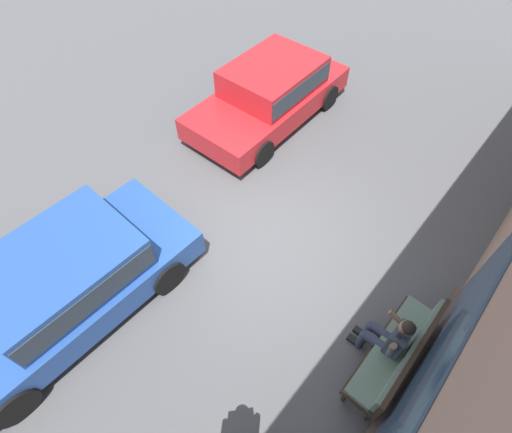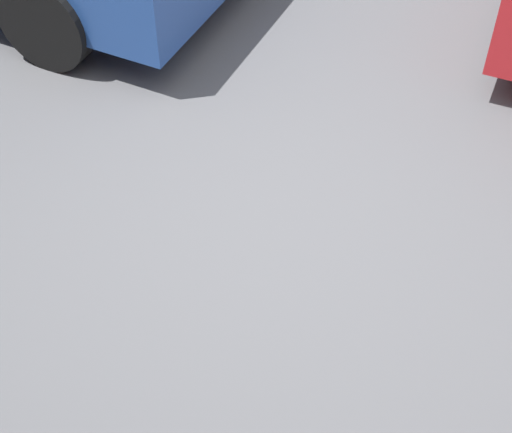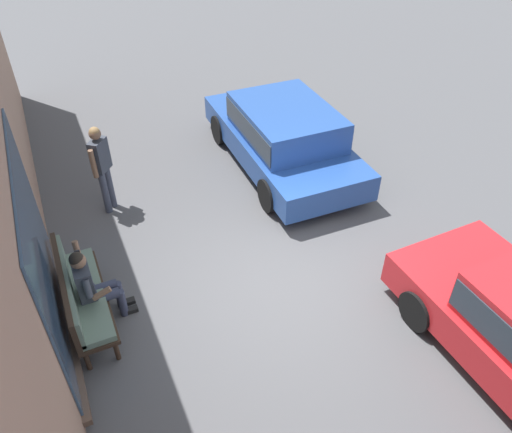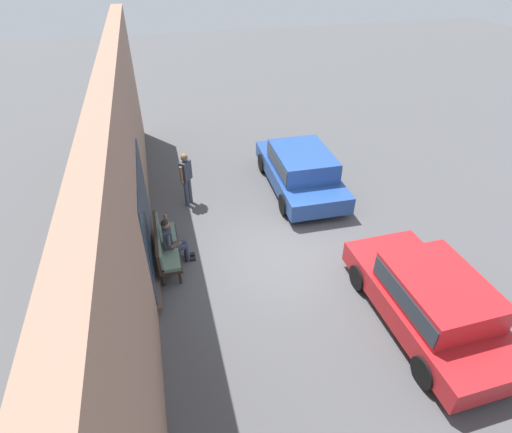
# 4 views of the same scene
# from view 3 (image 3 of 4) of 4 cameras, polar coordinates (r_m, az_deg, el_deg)

# --- Properties ---
(ground_plane) EXTENTS (60.00, 60.00, 0.00)m
(ground_plane) POSITION_cam_3_polar(r_m,az_deg,el_deg) (8.04, 2.42, -7.62)
(ground_plane) COLOR #4C4C4F
(bench) EXTENTS (1.94, 0.55, 0.98)m
(bench) POSITION_cam_3_polar(r_m,az_deg,el_deg) (7.56, -19.64, -8.29)
(bench) COLOR #332319
(bench) RESTS_ON ground_plane
(person_on_phone) EXTENTS (0.73, 0.74, 1.31)m
(person_on_phone) POSITION_cam_3_polar(r_m,az_deg,el_deg) (7.43, -18.14, -7.38)
(person_on_phone) COLOR #2D3347
(person_on_phone) RESTS_ON ground_plane
(parked_car_mid) EXTENTS (4.44, 2.09, 1.39)m
(parked_car_mid) POSITION_cam_3_polar(r_m,az_deg,el_deg) (10.35, 3.18, 9.44)
(parked_car_mid) COLOR #23478E
(parked_car_mid) RESTS_ON ground_plane
(pedestrian_standing) EXTENTS (0.44, 0.39, 1.73)m
(pedestrian_standing) POSITION_cam_3_polar(r_m,az_deg,el_deg) (9.32, -17.25, 5.88)
(pedestrian_standing) COLOR #383D4C
(pedestrian_standing) RESTS_ON ground_plane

